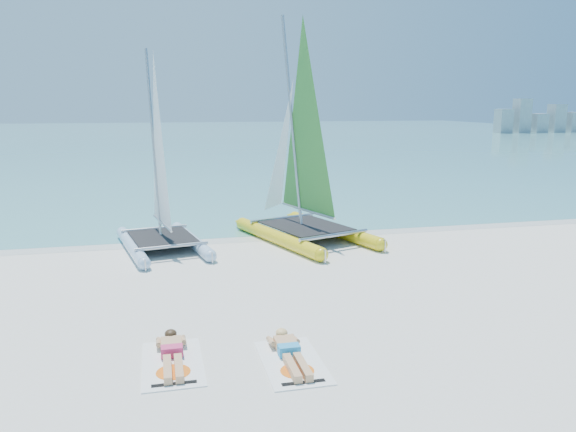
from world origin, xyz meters
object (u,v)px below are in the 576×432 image
(catamaran_yellow, at_px, (297,167))
(towel_b, at_px, (292,362))
(sunbather_b, at_px, (289,351))
(catamaran_blue, at_px, (160,188))
(towel_a, at_px, (173,363))
(sunbather_a, at_px, (172,352))

(catamaran_yellow, xyz_separation_m, towel_b, (-2.33, -8.89, -2.29))
(towel_b, bearing_deg, sunbather_b, 90.00)
(catamaran_yellow, bearing_deg, catamaran_blue, 169.10)
(catamaran_blue, relative_size, towel_b, 3.31)
(towel_a, height_order, towel_b, same)
(towel_a, bearing_deg, catamaran_blue, 90.34)
(sunbather_a, bearing_deg, sunbather_b, -12.04)
(catamaran_yellow, distance_m, sunbather_b, 9.26)
(catamaran_blue, xyz_separation_m, towel_a, (0.05, -7.90, -1.82))
(catamaran_yellow, relative_size, towel_a, 3.95)
(catamaran_blue, bearing_deg, sunbather_b, -86.87)
(catamaran_blue, height_order, catamaran_yellow, catamaran_yellow)
(sunbather_a, relative_size, sunbather_b, 1.00)
(catamaran_yellow, bearing_deg, towel_b, -122.93)
(catamaran_blue, relative_size, sunbather_a, 3.55)
(towel_a, xyz_separation_m, sunbather_a, (0.00, 0.19, 0.11))
(catamaran_blue, xyz_separation_m, sunbather_b, (2.02, -8.13, -1.71))
(sunbather_a, distance_m, towel_b, 2.07)
(catamaran_blue, height_order, towel_a, catamaran_blue)
(catamaran_yellow, distance_m, towel_a, 9.77)
(sunbather_b, bearing_deg, towel_a, 173.39)
(catamaran_blue, xyz_separation_m, catamaran_yellow, (4.34, 0.56, 0.47))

